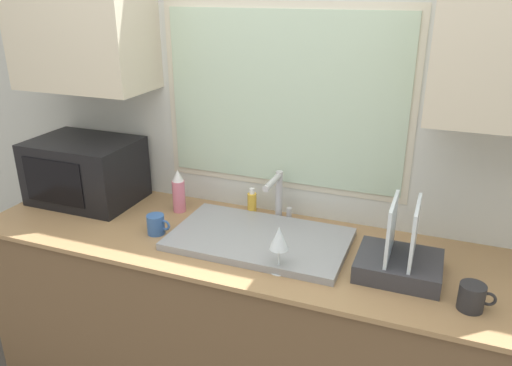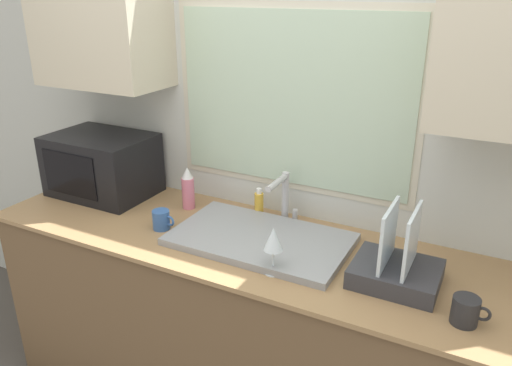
% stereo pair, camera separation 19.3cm
% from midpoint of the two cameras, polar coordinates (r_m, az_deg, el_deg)
% --- Properties ---
extents(countertop, '(2.45, 0.68, 0.93)m').
position_cam_midpoint_polar(countertop, '(2.34, -2.46, -16.91)').
color(countertop, brown).
rests_on(countertop, ground_plane).
extents(wall_back, '(6.00, 0.38, 2.60)m').
position_cam_midpoint_polar(wall_back, '(2.19, 0.47, 7.75)').
color(wall_back, silver).
rests_on(wall_back, ground_plane).
extents(sink_basin, '(0.73, 0.43, 0.03)m').
position_cam_midpoint_polar(sink_basin, '(2.08, -2.29, -6.48)').
color(sink_basin, gray).
rests_on(sink_basin, countertop).
extents(faucet, '(0.08, 0.19, 0.23)m').
position_cam_midpoint_polar(faucet, '(2.20, 0.00, -1.17)').
color(faucet, '#B7B7BC').
rests_on(faucet, countertop).
extents(microwave, '(0.50, 0.36, 0.31)m').
position_cam_midpoint_polar(microwave, '(2.60, -20.95, 1.29)').
color(microwave, black).
rests_on(microwave, countertop).
extents(dish_rack, '(0.30, 0.25, 0.29)m').
position_cam_midpoint_polar(dish_rack, '(1.89, 13.26, -8.60)').
color(dish_rack, '#333338').
rests_on(dish_rack, countertop).
extents(spray_bottle, '(0.06, 0.06, 0.21)m').
position_cam_midpoint_polar(spray_bottle, '(2.36, -11.16, -1.02)').
color(spray_bottle, '#D8728C').
rests_on(spray_bottle, countertop).
extents(soap_bottle, '(0.04, 0.04, 0.13)m').
position_cam_midpoint_polar(soap_bottle, '(2.30, -2.88, -2.42)').
color(soap_bottle, gold).
rests_on(soap_bottle, countertop).
extents(mug_near_sink, '(0.11, 0.08, 0.09)m').
position_cam_midpoint_polar(mug_near_sink, '(2.20, -13.84, -4.68)').
color(mug_near_sink, '#335999').
rests_on(mug_near_sink, countertop).
extents(wine_glass, '(0.07, 0.07, 0.19)m').
position_cam_midpoint_polar(wine_glass, '(1.82, -0.41, -6.52)').
color(wine_glass, silver).
rests_on(wine_glass, countertop).
extents(mug_by_rack, '(0.12, 0.09, 0.09)m').
position_cam_midpoint_polar(mug_by_rack, '(1.78, 20.61, -12.20)').
color(mug_by_rack, '#262628').
rests_on(mug_by_rack, countertop).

